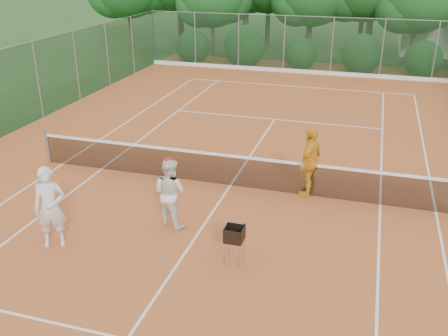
% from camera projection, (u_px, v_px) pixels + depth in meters
% --- Properties ---
extents(ground, '(120.00, 120.00, 0.00)m').
position_uv_depth(ground, '(230.00, 187.00, 14.20)').
color(ground, '#214619').
rests_on(ground, ground).
extents(clay_court, '(18.00, 36.00, 0.02)m').
position_uv_depth(clay_court, '(230.00, 186.00, 14.20)').
color(clay_court, '#B95F2A').
rests_on(clay_court, ground).
extents(tennis_net, '(11.97, 0.10, 1.10)m').
position_uv_depth(tennis_net, '(230.00, 169.00, 13.99)').
color(tennis_net, gray).
rests_on(tennis_net, clay_court).
extents(player_white, '(0.82, 0.72, 1.90)m').
position_uv_depth(player_white, '(50.00, 207.00, 10.99)').
color(player_white, silver).
rests_on(player_white, clay_court).
extents(player_center_grp, '(1.00, 0.87, 1.76)m').
position_uv_depth(player_center_grp, '(170.00, 192.00, 11.86)').
color(player_center_grp, white).
rests_on(player_center_grp, clay_court).
extents(player_yellow, '(0.75, 1.22, 1.95)m').
position_uv_depth(player_yellow, '(310.00, 162.00, 13.32)').
color(player_yellow, gold).
rests_on(player_yellow, clay_court).
extents(ball_hopper, '(0.38, 0.38, 0.87)m').
position_uv_depth(ball_hopper, '(234.00, 234.00, 10.44)').
color(ball_hopper, gray).
rests_on(ball_hopper, clay_court).
extents(stray_ball_a, '(0.07, 0.07, 0.07)m').
position_uv_depth(stray_ball_a, '(246.00, 84.00, 24.99)').
color(stray_ball_a, yellow).
rests_on(stray_ball_a, clay_court).
extents(stray_ball_b, '(0.07, 0.07, 0.07)m').
position_uv_depth(stray_ball_b, '(293.00, 83.00, 25.24)').
color(stray_ball_b, '#B2D331').
rests_on(stray_ball_b, clay_court).
extents(stray_ball_c, '(0.07, 0.07, 0.07)m').
position_uv_depth(stray_ball_c, '(397.00, 99.00, 22.40)').
color(stray_ball_c, '#C5E334').
rests_on(stray_ball_c, clay_court).
extents(court_markings, '(11.03, 23.83, 0.01)m').
position_uv_depth(court_markings, '(230.00, 186.00, 14.19)').
color(court_markings, white).
rests_on(court_markings, clay_court).
extents(fence_back, '(18.07, 0.07, 3.00)m').
position_uv_depth(fence_back, '(308.00, 45.00, 26.77)').
color(fence_back, '#19381E').
rests_on(fence_back, clay_court).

